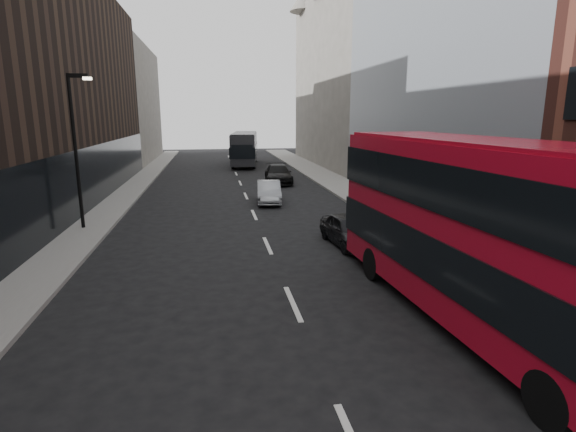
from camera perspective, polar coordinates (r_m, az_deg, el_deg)
name	(u,v)px	position (r m, az deg, el deg)	size (l,w,h in m)	color
sidewalk_right	(357,194)	(30.98, 8.75, 2.75)	(3.00, 80.00, 0.15)	slate
sidewalk_left	(119,201)	(30.00, -20.65, 1.76)	(2.00, 80.00, 0.15)	slate
building_modern_block	(453,32)	(28.80, 20.22, 21.06)	(5.03, 22.00, 20.00)	gray
building_victorian	(339,73)	(50.02, 6.46, 17.56)	(6.50, 24.00, 21.00)	#646058
building_left_mid	(72,90)	(35.26, -25.77, 14.17)	(5.00, 24.00, 14.00)	black
building_left_far	(129,105)	(56.74, -19.58, 13.15)	(5.00, 20.00, 13.00)	#646058
street_lamp	(76,141)	(22.81, -25.27, 8.58)	(1.06, 0.22, 7.00)	black
red_bus	(483,227)	(12.11, 23.55, -1.25)	(3.51, 11.95, 4.77)	maroon
grey_bus	(245,148)	(49.58, -5.52, 8.62)	(3.81, 11.04, 3.51)	black
car_a	(349,230)	(18.96, 7.70, -1.77)	(1.53, 3.80, 1.29)	black
car_b	(269,192)	(28.00, -2.45, 3.07)	(1.42, 4.07, 1.34)	#92969A
car_c	(278,174)	(36.12, -1.24, 5.35)	(2.05, 5.05, 1.46)	black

